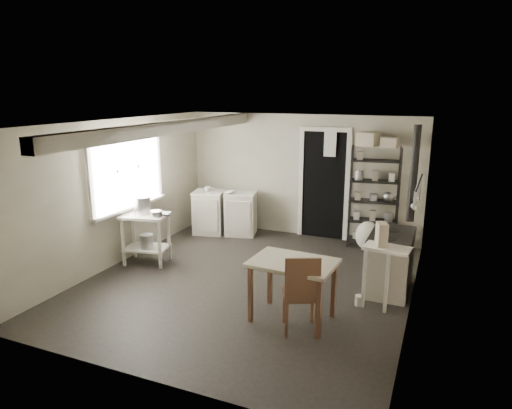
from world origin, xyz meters
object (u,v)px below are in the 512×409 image
at_px(shelf_rack, 374,195).
at_px(stove, 390,259).
at_px(flour_sack, 368,236).
at_px(stockpot, 142,206).
at_px(work_table, 292,290).
at_px(prep_table, 146,239).
at_px(base_cabinets, 225,210).
at_px(chair, 300,291).

xyz_separation_m(shelf_rack, stove, (0.52, -1.74, -0.51)).
bearing_deg(flour_sack, shelf_rack, 81.21).
relative_size(stockpot, shelf_rack, 0.16).
bearing_deg(shelf_rack, work_table, -107.36).
relative_size(prep_table, shelf_rack, 0.45).
distance_m(prep_table, base_cabinets, 1.95).
relative_size(stove, chair, 1.07).
xyz_separation_m(stockpot, stove, (3.81, 0.44, -0.50)).
xyz_separation_m(prep_table, work_table, (2.77, -0.89, -0.02)).
xyz_separation_m(stockpot, flour_sack, (3.26, 1.98, -0.70)).
bearing_deg(stove, stockpot, -173.10).
xyz_separation_m(stockpot, chair, (3.00, -1.13, -0.45)).
relative_size(shelf_rack, chair, 1.87).
relative_size(prep_table, chair, 0.85).
bearing_deg(base_cabinets, stockpot, -120.45).
relative_size(base_cabinets, stove, 1.23).
height_order(work_table, chair, chair).
bearing_deg(stockpot, shelf_rack, 33.61).
height_order(shelf_rack, chair, shelf_rack).
relative_size(stockpot, base_cabinets, 0.23).
bearing_deg(stove, flour_sack, 110.16).
xyz_separation_m(base_cabinets, work_table, (2.30, -2.79, -0.08)).
relative_size(prep_table, stockpot, 2.82).
bearing_deg(chair, stockpot, 135.04).
xyz_separation_m(prep_table, base_cabinets, (0.46, 1.90, 0.06)).
bearing_deg(shelf_rack, prep_table, -154.43).
bearing_deg(stockpot, work_table, -18.14).
bearing_deg(shelf_rack, chair, -104.16).
bearing_deg(chair, stove, 38.36).
relative_size(work_table, chair, 1.04).
xyz_separation_m(stove, work_table, (-0.97, -1.37, -0.06)).
xyz_separation_m(base_cabinets, chair, (2.46, -2.99, 0.02)).
distance_m(shelf_rack, flour_sack, 0.74).
height_order(base_cabinets, flour_sack, base_cabinets).
distance_m(shelf_rack, stove, 1.89).
height_order(base_cabinets, stove, base_cabinets).
relative_size(stockpot, flour_sack, 0.57).
distance_m(chair, flour_sack, 3.13).
bearing_deg(stockpot, flour_sack, 31.23).
bearing_deg(base_cabinets, flour_sack, -11.84).
bearing_deg(prep_table, shelf_rack, 34.67).
height_order(stove, work_table, stove).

